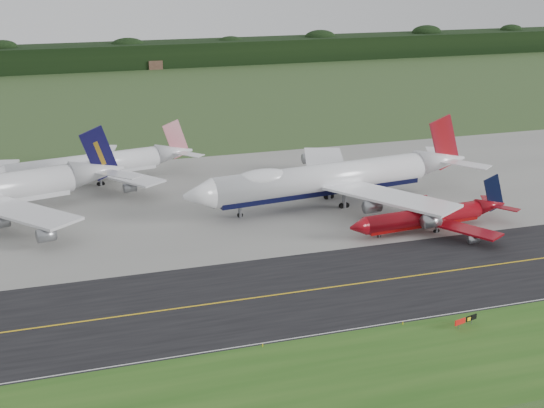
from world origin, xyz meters
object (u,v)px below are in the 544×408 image
at_px(jet_ba_747, 331,178).
at_px(jet_star_tail, 95,165).
at_px(taxiway_sign, 466,320).
at_px(jet_red_737, 431,216).

xyz_separation_m(jet_ba_747, jet_star_tail, (-50.53, 34.26, -1.61)).
bearing_deg(taxiway_sign, jet_star_tail, 116.34).
relative_size(jet_ba_747, jet_star_tail, 1.38).
relative_size(jet_red_737, taxiway_sign, 8.46).
height_order(jet_ba_747, jet_red_737, jet_ba_747).
bearing_deg(jet_ba_747, jet_red_737, -57.65).
height_order(jet_star_tail, taxiway_sign, jet_star_tail).
height_order(jet_red_737, taxiway_sign, jet_red_737).
height_order(jet_red_737, jet_star_tail, jet_star_tail).
xyz_separation_m(jet_red_737, taxiway_sign, (-16.40, -40.84, -1.78)).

